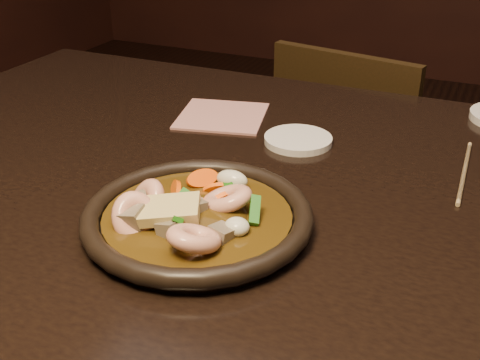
% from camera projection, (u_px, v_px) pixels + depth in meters
% --- Properties ---
extents(table, '(1.60, 0.90, 0.75)m').
position_uv_depth(table, '(316.00, 236.00, 0.87)').
color(table, black).
rests_on(table, floor).
extents(chair, '(0.44, 0.44, 0.79)m').
position_uv_depth(chair, '(353.00, 180.00, 1.56)').
color(chair, black).
rests_on(chair, floor).
extents(plate, '(0.29, 0.29, 0.03)m').
position_uv_depth(plate, '(198.00, 218.00, 0.74)').
color(plate, black).
rests_on(plate, table).
extents(stirfry, '(0.19, 0.21, 0.06)m').
position_uv_depth(stirfry, '(190.00, 214.00, 0.74)').
color(stirfry, '#3A270A').
rests_on(stirfry, plate).
extents(soy_dish, '(0.10, 0.10, 0.01)m').
position_uv_depth(soy_dish, '(209.00, 187.00, 0.83)').
color(soy_dish, silver).
rests_on(soy_dish, table).
extents(saucer_left, '(0.11, 0.11, 0.01)m').
position_uv_depth(saucer_left, '(298.00, 140.00, 0.98)').
color(saucer_left, silver).
rests_on(saucer_left, table).
extents(chopsticks, '(0.01, 0.21, 0.01)m').
position_uv_depth(chopsticks, '(464.00, 171.00, 0.88)').
color(chopsticks, tan).
rests_on(chopsticks, table).
extents(napkin, '(0.18, 0.18, 0.00)m').
position_uv_depth(napkin, '(222.00, 116.00, 1.08)').
color(napkin, tan).
rests_on(napkin, table).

